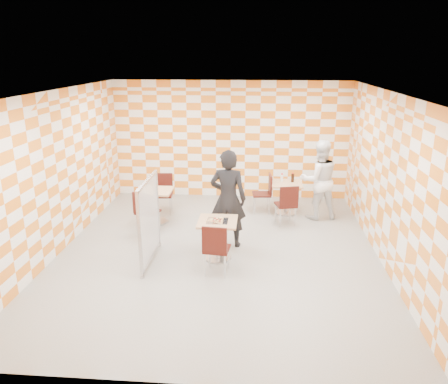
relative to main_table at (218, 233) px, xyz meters
name	(u,v)px	position (x,y,z in m)	size (l,w,h in m)	color
room_shell	(220,169)	(-0.02, 0.80, 0.99)	(7.00, 7.00, 7.00)	gray
main_table	(218,233)	(0.00, 0.00, 0.00)	(0.70, 0.70, 0.75)	tan
second_table	(287,193)	(1.39, 2.53, 0.00)	(0.70, 0.70, 0.75)	tan
empty_table	(156,201)	(-1.53, 1.72, 0.00)	(0.70, 0.70, 0.75)	tan
chair_main_front	(216,246)	(0.03, -0.65, 0.04)	(0.47, 0.47, 0.92)	#390F0B
chair_second_front	(287,202)	(1.36, 1.74, 0.04)	(0.52, 0.52, 0.92)	#390F0B
chair_second_side	(266,190)	(0.90, 2.56, 0.04)	(0.47, 0.46, 0.92)	#390F0B
chair_empty_near	(145,209)	(-1.61, 1.04, 0.04)	(0.54, 0.54, 0.92)	#390F0B
chair_empty_far	(164,190)	(-1.51, 2.40, 0.04)	(0.46, 0.47, 0.92)	#390F0B
partition	(149,221)	(-1.20, -0.20, 0.28)	(0.08, 1.38, 1.55)	white
man_dark	(228,199)	(0.15, 0.63, 0.45)	(0.70, 0.46, 1.92)	black
man_white	(319,180)	(2.08, 2.29, 0.40)	(0.88, 0.69, 1.81)	white
pizza_on_foil	(217,220)	(0.00, -0.02, 0.26)	(0.40, 0.40, 0.04)	silver
sport_bottle	(282,178)	(1.27, 2.65, 0.33)	(0.06, 0.06, 0.20)	white
soda_bottle	(293,178)	(1.52, 2.61, 0.34)	(0.07, 0.07, 0.23)	black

